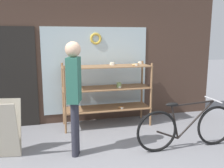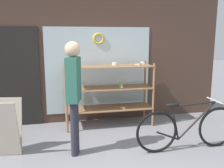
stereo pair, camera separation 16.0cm
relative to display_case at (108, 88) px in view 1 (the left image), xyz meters
The scene contains 5 objects.
storefront_facade 1.05m from the display_case, 133.30° to the left, with size 6.14×0.13×3.46m.
display_case is the anchor object (origin of this frame).
bicycle 1.85m from the display_case, 54.80° to the right, with size 1.83×0.46×0.84m.
sandwich_board 2.25m from the display_case, 152.01° to the right, with size 0.61×0.47×0.92m.
pedestrian 1.52m from the display_case, 123.77° to the right, with size 0.27×0.36×1.82m.
Camera 1 is at (-0.83, -3.07, 1.89)m, focal length 40.00 mm.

